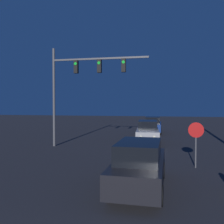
{
  "coord_description": "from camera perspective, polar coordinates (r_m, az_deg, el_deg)",
  "views": [
    {
      "loc": [
        2.62,
        -2.01,
        3.03
      ],
      "look_at": [
        0.0,
        10.76,
        2.61
      ],
      "focal_mm": 40.0,
      "sensor_mm": 36.0,
      "label": 1
    }
  ],
  "objects": [
    {
      "name": "car_near",
      "position": [
        9.11,
        6.3,
        -11.87
      ],
      "size": [
        1.79,
        4.75,
        1.72
      ],
      "rotation": [
        0.0,
        0.0,
        -0.02
      ],
      "color": "black",
      "rests_on": "ground_plane"
    },
    {
      "name": "car_mid",
      "position": [
        19.74,
        8.14,
        -4.45
      ],
      "size": [
        1.94,
        4.79,
        1.72
      ],
      "rotation": [
        0.0,
        0.0,
        3.2
      ],
      "color": "#99999E",
      "rests_on": "ground_plane"
    },
    {
      "name": "car_far",
      "position": [
        26.02,
        9.29,
        -2.94
      ],
      "size": [
        1.74,
        4.73,
        1.72
      ],
      "rotation": [
        0.0,
        0.0,
        0.01
      ],
      "color": "navy",
      "rests_on": "ground_plane"
    },
    {
      "name": "traffic_signal_mast",
      "position": [
        17.72,
        -7.37,
        7.63
      ],
      "size": [
        6.82,
        0.3,
        6.98
      ],
      "color": "#4C4C51",
      "rests_on": "ground_plane"
    },
    {
      "name": "stop_sign",
      "position": [
        12.47,
        18.63,
        -5.26
      ],
      "size": [
        0.72,
        0.07,
        2.16
      ],
      "color": "#4C4C51",
      "rests_on": "ground_plane"
    }
  ]
}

